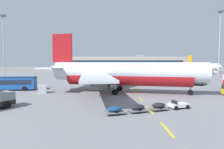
{
  "coord_description": "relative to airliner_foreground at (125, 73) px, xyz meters",
  "views": [
    {
      "loc": [
        12.59,
        -16.32,
        6.21
      ],
      "look_at": [
        13.44,
        27.79,
        3.38
      ],
      "focal_mm": 30.97,
      "sensor_mm": 36.0,
      "label": 1
    }
  ],
  "objects": [
    {
      "name": "ground",
      "position": [
        24.15,
        17.82,
        -3.95
      ],
      "size": [
        400.0,
        400.0,
        0.0
      ],
      "primitive_type": "plane",
      "color": "slate"
    },
    {
      "name": "apron_paint_markings",
      "position": [
        2.15,
        15.55,
        -3.95
      ],
      "size": [
        8.0,
        95.89,
        0.01
      ],
      "color": "yellow",
      "rests_on": "ground"
    },
    {
      "name": "airliner_foreground",
      "position": [
        0.0,
        0.0,
        0.0
      ],
      "size": [
        34.53,
        33.72,
        12.2
      ],
      "color": "silver",
      "rests_on": "ground"
    },
    {
      "name": "airliner_mid_left",
      "position": [
        53.89,
        78.58,
        -0.47
      ],
      "size": [
        29.86,
        30.51,
        10.75
      ],
      "color": "white",
      "rests_on": "ground"
    },
    {
      "name": "apron_shuttle_bus",
      "position": [
        -25.58,
        4.36,
        -2.2
      ],
      "size": [
        12.19,
        3.69,
        3.0
      ],
      "color": "#194C99",
      "rests_on": "ground"
    },
    {
      "name": "fuel_service_truck",
      "position": [
        21.4,
        14.0,
        -2.3
      ],
      "size": [
        5.31,
        7.33,
        3.14
      ],
      "color": "black",
      "rests_on": "ground"
    },
    {
      "name": "baggage_train",
      "position": [
        1.8,
        -14.53,
        -3.42
      ],
      "size": [
        11.48,
        5.01,
        1.14
      ],
      "color": "silver",
      "rests_on": "ground"
    },
    {
      "name": "uld_cargo_container",
      "position": [
        -16.53,
        0.3,
        -3.15
      ],
      "size": [
        1.93,
        1.9,
        1.6
      ],
      "color": "#B7BCC6",
      "rests_on": "ground"
    },
    {
      "name": "apron_light_mast_near",
      "position": [
        -43.22,
        36.59,
        11.08
      ],
      "size": [
        1.8,
        1.8,
        24.08
      ],
      "color": "slate",
      "rests_on": "ground"
    },
    {
      "name": "apron_light_mast_far",
      "position": [
        44.35,
        43.81,
        13.12
      ],
      "size": [
        1.8,
        1.8,
        27.81
      ],
      "color": "slate",
      "rests_on": "ground"
    },
    {
      "name": "terminal_satellite",
      "position": [
        7.22,
        117.72,
        1.26
      ],
      "size": [
        99.73,
        23.56,
        12.0
      ],
      "color": "#9E998E",
      "rests_on": "ground"
    }
  ]
}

